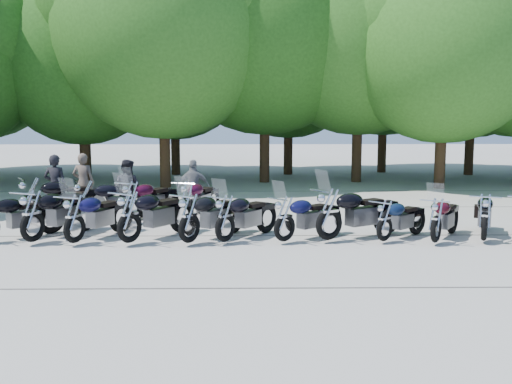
{
  "coord_description": "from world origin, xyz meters",
  "views": [
    {
      "loc": [
        -0.2,
        -13.12,
        3.04
      ],
      "look_at": [
        0.0,
        1.5,
        1.1
      ],
      "focal_mm": 42.0,
      "sensor_mm": 36.0,
      "label": 1
    }
  ],
  "objects_px": {
    "motorcycle_1": "(32,214)",
    "rider_1": "(127,190)",
    "motorcycle_9": "(436,219)",
    "motorcycle_14": "(131,200)",
    "rider_3": "(83,183)",
    "motorcycle_3": "(129,215)",
    "rider_2": "(194,187)",
    "motorcycle_5": "(225,217)",
    "motorcycle_10": "(485,216)",
    "motorcycle_7": "(329,212)",
    "motorcycle_15": "(187,199)",
    "rider_0": "(56,186)",
    "motorcycle_8": "(385,219)",
    "motorcycle_12": "(32,197)",
    "motorcycle_13": "(86,199)",
    "motorcycle_2": "(74,217)",
    "motorcycle_6": "(285,217)",
    "motorcycle_4": "(189,216)"
  },
  "relations": [
    {
      "from": "motorcycle_14",
      "to": "rider_0",
      "type": "xyz_separation_m",
      "value": [
        -2.43,
        1.23,
        0.25
      ]
    },
    {
      "from": "motorcycle_7",
      "to": "motorcycle_12",
      "type": "distance_m",
      "value": 8.32
    },
    {
      "from": "motorcycle_7",
      "to": "motorcycle_8",
      "type": "xyz_separation_m",
      "value": [
        1.29,
        -0.09,
        -0.15
      ]
    },
    {
      "from": "motorcycle_12",
      "to": "motorcycle_15",
      "type": "relative_size",
      "value": 1.1
    },
    {
      "from": "motorcycle_12",
      "to": "rider_1",
      "type": "bearing_deg",
      "value": -109.23
    },
    {
      "from": "motorcycle_1",
      "to": "rider_1",
      "type": "bearing_deg",
      "value": -90.27
    },
    {
      "from": "motorcycle_1",
      "to": "rider_3",
      "type": "bearing_deg",
      "value": -64.48
    },
    {
      "from": "motorcycle_6",
      "to": "motorcycle_14",
      "type": "height_order",
      "value": "motorcycle_14"
    },
    {
      "from": "motorcycle_1",
      "to": "motorcycle_14",
      "type": "distance_m",
      "value": 3.08
    },
    {
      "from": "motorcycle_3",
      "to": "motorcycle_14",
      "type": "bearing_deg",
      "value": -45.44
    },
    {
      "from": "motorcycle_5",
      "to": "motorcycle_8",
      "type": "xyz_separation_m",
      "value": [
        3.73,
        0.05,
        -0.08
      ]
    },
    {
      "from": "motorcycle_8",
      "to": "motorcycle_12",
      "type": "height_order",
      "value": "motorcycle_12"
    },
    {
      "from": "motorcycle_9",
      "to": "motorcycle_10",
      "type": "relative_size",
      "value": 0.94
    },
    {
      "from": "motorcycle_3",
      "to": "motorcycle_6",
      "type": "height_order",
      "value": "motorcycle_3"
    },
    {
      "from": "motorcycle_6",
      "to": "motorcycle_10",
      "type": "xyz_separation_m",
      "value": [
        4.68,
        0.01,
        0.03
      ]
    },
    {
      "from": "motorcycle_3",
      "to": "motorcycle_5",
      "type": "xyz_separation_m",
      "value": [
        2.19,
        0.12,
        -0.06
      ]
    },
    {
      "from": "motorcycle_12",
      "to": "motorcycle_7",
      "type": "bearing_deg",
      "value": -138.97
    },
    {
      "from": "motorcycle_3",
      "to": "rider_2",
      "type": "distance_m",
      "value": 4.45
    },
    {
      "from": "motorcycle_7",
      "to": "rider_1",
      "type": "distance_m",
      "value": 6.22
    },
    {
      "from": "motorcycle_5",
      "to": "motorcycle_10",
      "type": "height_order",
      "value": "motorcycle_10"
    },
    {
      "from": "motorcycle_9",
      "to": "motorcycle_10",
      "type": "height_order",
      "value": "motorcycle_10"
    },
    {
      "from": "motorcycle_8",
      "to": "rider_0",
      "type": "distance_m",
      "value": 9.56
    },
    {
      "from": "motorcycle_5",
      "to": "rider_2",
      "type": "relative_size",
      "value": 1.4
    },
    {
      "from": "motorcycle_7",
      "to": "motorcycle_15",
      "type": "xyz_separation_m",
      "value": [
        -3.59,
        2.63,
        -0.07
      ]
    },
    {
      "from": "motorcycle_4",
      "to": "motorcycle_9",
      "type": "xyz_separation_m",
      "value": [
        5.69,
        -0.02,
        -0.07
      ]
    },
    {
      "from": "motorcycle_8",
      "to": "motorcycle_3",
      "type": "bearing_deg",
      "value": 47.44
    },
    {
      "from": "motorcycle_15",
      "to": "motorcycle_14",
      "type": "bearing_deg",
      "value": 30.75
    },
    {
      "from": "motorcycle_1",
      "to": "rider_3",
      "type": "distance_m",
      "value": 4.62
    },
    {
      "from": "motorcycle_7",
      "to": "rider_1",
      "type": "xyz_separation_m",
      "value": [
        -5.35,
        3.17,
        0.14
      ]
    },
    {
      "from": "motorcycle_9",
      "to": "rider_2",
      "type": "distance_m",
      "value": 7.38
    },
    {
      "from": "rider_1",
      "to": "rider_3",
      "type": "height_order",
      "value": "rider_3"
    },
    {
      "from": "rider_2",
      "to": "motorcycle_7",
      "type": "bearing_deg",
      "value": 132.46
    },
    {
      "from": "motorcycle_2",
      "to": "motorcycle_13",
      "type": "xyz_separation_m",
      "value": [
        -0.47,
        2.81,
        0.01
      ]
    },
    {
      "from": "motorcycle_9",
      "to": "rider_3",
      "type": "height_order",
      "value": "rider_3"
    },
    {
      "from": "motorcycle_3",
      "to": "rider_3",
      "type": "relative_size",
      "value": 1.39
    },
    {
      "from": "motorcycle_13",
      "to": "motorcycle_7",
      "type": "bearing_deg",
      "value": -135.79
    },
    {
      "from": "motorcycle_9",
      "to": "rider_2",
      "type": "bearing_deg",
      "value": -3.94
    },
    {
      "from": "motorcycle_2",
      "to": "rider_2",
      "type": "xyz_separation_m",
      "value": [
        2.37,
        4.29,
        0.16
      ]
    },
    {
      "from": "motorcycle_8",
      "to": "rider_3",
      "type": "height_order",
      "value": "rider_3"
    },
    {
      "from": "motorcycle_1",
      "to": "motorcycle_3",
      "type": "bearing_deg",
      "value": -158.46
    },
    {
      "from": "motorcycle_9",
      "to": "motorcycle_14",
      "type": "relative_size",
      "value": 0.92
    },
    {
      "from": "motorcycle_12",
      "to": "rider_2",
      "type": "xyz_separation_m",
      "value": [
        4.36,
        1.38,
        0.11
      ]
    },
    {
      "from": "motorcycle_3",
      "to": "motorcycle_5",
      "type": "height_order",
      "value": "motorcycle_3"
    },
    {
      "from": "motorcycle_2",
      "to": "motorcycle_3",
      "type": "relative_size",
      "value": 0.93
    },
    {
      "from": "motorcycle_10",
      "to": "rider_3",
      "type": "height_order",
      "value": "rider_3"
    },
    {
      "from": "motorcycle_2",
      "to": "rider_0",
      "type": "distance_m",
      "value": 4.17
    },
    {
      "from": "motorcycle_7",
      "to": "motorcycle_10",
      "type": "bearing_deg",
      "value": -122.57
    },
    {
      "from": "rider_2",
      "to": "motorcycle_10",
      "type": "bearing_deg",
      "value": 151.29
    },
    {
      "from": "motorcycle_2",
      "to": "motorcycle_5",
      "type": "bearing_deg",
      "value": -153.47
    },
    {
      "from": "motorcycle_5",
      "to": "motorcycle_14",
      "type": "bearing_deg",
      "value": -6.36
    }
  ]
}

